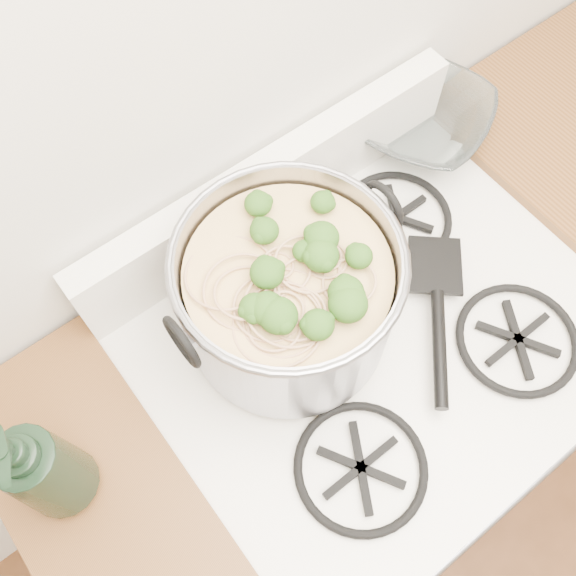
# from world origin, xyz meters

# --- Properties ---
(gas_range) EXTENTS (0.76, 0.66, 0.92)m
(gas_range) POSITION_xyz_m (0.00, 1.26, 0.44)
(gas_range) COLOR white
(gas_range) RESTS_ON ground
(counter_left) EXTENTS (0.25, 0.65, 0.92)m
(counter_left) POSITION_xyz_m (-0.51, 1.26, 0.46)
(counter_left) COLOR silver
(counter_left) RESTS_ON ground
(stock_pot) EXTENTS (0.36, 0.33, 0.23)m
(stock_pot) POSITION_xyz_m (-0.12, 1.37, 1.03)
(stock_pot) COLOR gray
(stock_pot) RESTS_ON gas_range
(spatula) EXTENTS (0.42, 0.42, 0.02)m
(spatula) POSITION_xyz_m (0.15, 1.29, 0.94)
(spatula) COLOR black
(spatula) RESTS_ON gas_range
(glass_bowl) EXTENTS (0.14, 0.14, 0.03)m
(glass_bowl) POSITION_xyz_m (0.33, 1.54, 0.94)
(glass_bowl) COLOR white
(glass_bowl) RESTS_ON gas_range
(bottle) EXTENTS (0.12, 0.12, 0.26)m
(bottle) POSITION_xyz_m (-0.53, 1.36, 1.05)
(bottle) COLOR black
(bottle) RESTS_ON counter_left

